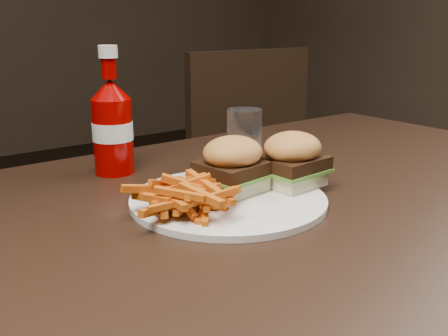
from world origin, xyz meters
TOP-DOWN VIEW (x-y plane):
  - dining_table at (0.00, 0.00)m, footprint 1.20×0.80m
  - chair_far at (0.46, 0.86)m, footprint 0.47×0.47m
  - plate at (-0.12, 0.02)m, footprint 0.28×0.28m
  - sandwich_half_a at (-0.10, 0.04)m, footprint 0.09×0.09m
  - sandwich_half_b at (-0.01, 0.01)m, footprint 0.09×0.08m
  - fries_pile at (-0.19, 0.01)m, footprint 0.16×0.16m
  - ketchup_bottle at (-0.18, 0.26)m, footprint 0.08×0.08m
  - tumbler at (0.02, 0.16)m, footprint 0.06×0.06m

SIDE VIEW (x-z plane):
  - chair_far at x=0.46m, z-range 0.41..0.45m
  - dining_table at x=0.00m, z-range 0.71..0.75m
  - plate at x=-0.12m, z-range 0.75..0.76m
  - sandwich_half_a at x=-0.10m, z-range 0.76..0.78m
  - sandwich_half_b at x=-0.01m, z-range 0.76..0.78m
  - fries_pile at x=-0.19m, z-range 0.76..0.81m
  - tumbler at x=0.02m, z-range 0.76..0.85m
  - ketchup_bottle at x=-0.18m, z-range 0.74..0.88m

